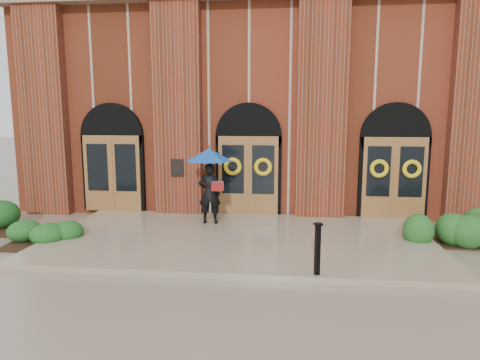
# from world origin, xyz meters

# --- Properties ---
(ground) EXTENTS (90.00, 90.00, 0.00)m
(ground) POSITION_xyz_m (0.00, 0.00, 0.00)
(ground) COLOR gray
(ground) RESTS_ON ground
(landing) EXTENTS (10.00, 5.30, 0.15)m
(landing) POSITION_xyz_m (0.00, 0.15, 0.07)
(landing) COLOR gray
(landing) RESTS_ON ground
(church_building) EXTENTS (16.20, 12.53, 7.00)m
(church_building) POSITION_xyz_m (0.00, 8.78, 3.50)
(church_building) COLOR maroon
(church_building) RESTS_ON ground
(man_with_umbrella) EXTENTS (1.47, 1.47, 2.21)m
(man_with_umbrella) POSITION_xyz_m (-1.02, 1.45, 1.70)
(man_with_umbrella) COLOR black
(man_with_umbrella) RESTS_ON landing
(metal_post) EXTENTS (0.19, 0.19, 1.07)m
(metal_post) POSITION_xyz_m (1.86, -2.35, 0.71)
(metal_post) COLOR black
(metal_post) RESTS_ON landing
(hedge_wall_right) EXTENTS (3.06, 1.23, 0.79)m
(hedge_wall_right) POSITION_xyz_m (5.49, 0.79, 0.39)
(hedge_wall_right) COLOR #21511C
(hedge_wall_right) RESTS_ON ground
(hedge_front_left) EXTENTS (1.49, 1.28, 0.53)m
(hedge_front_left) POSITION_xyz_m (-5.10, -0.60, 0.26)
(hedge_front_left) COLOR #1C4F1B
(hedge_front_left) RESTS_ON ground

